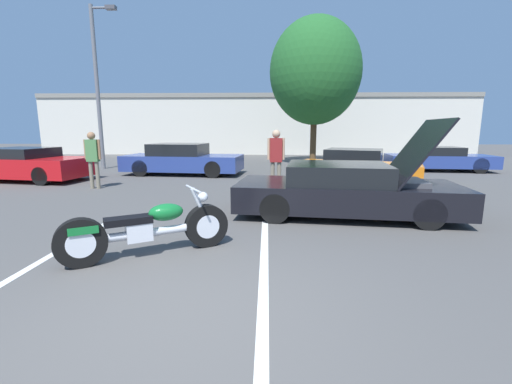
{
  "coord_description": "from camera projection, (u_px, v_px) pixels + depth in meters",
  "views": [
    {
      "loc": [
        0.86,
        -3.1,
        1.87
      ],
      "look_at": [
        0.67,
        2.7,
        0.8
      ],
      "focal_mm": 24.0,
      "sensor_mm": 36.0,
      "label": 1
    }
  ],
  "objects": [
    {
      "name": "parked_car_left_row",
      "position": [
        25.0,
        165.0,
        12.52
      ],
      "size": [
        4.77,
        2.61,
        1.2
      ],
      "rotation": [
        0.0,
        0.0,
        -0.15
      ],
      "color": "red",
      "rests_on": "ground"
    },
    {
      "name": "spectator_by_show_car",
      "position": [
        276.0,
        155.0,
        10.21
      ],
      "size": [
        0.52,
        0.24,
        1.85
      ],
      "color": "gray",
      "rests_on": "ground"
    },
    {
      "name": "far_building",
      "position": [
        256.0,
        123.0,
        26.65
      ],
      "size": [
        32.0,
        4.2,
        4.4
      ],
      "color": "beige",
      "rests_on": "ground"
    },
    {
      "name": "parked_car_right_row",
      "position": [
        438.0,
        159.0,
        15.43
      ],
      "size": [
        4.59,
        2.21,
        1.08
      ],
      "rotation": [
        0.0,
        0.0,
        -0.1
      ],
      "color": "navy",
      "rests_on": "ground"
    },
    {
      "name": "spectator_near_motorcycle",
      "position": [
        93.0,
        155.0,
        10.71
      ],
      "size": [
        0.52,
        0.23,
        1.78
      ],
      "color": "gray",
      "rests_on": "ground"
    },
    {
      "name": "parking_stripe_foreground",
      "position": [
        31.0,
        267.0,
        4.7
      ],
      "size": [
        0.12,
        5.01,
        0.01
      ],
      "primitive_type": "cube",
      "color": "white",
      "rests_on": "ground"
    },
    {
      "name": "parked_car_mid_left_row",
      "position": [
        182.0,
        160.0,
        14.2
      ],
      "size": [
        4.96,
        2.41,
        1.28
      ],
      "rotation": [
        0.0,
        0.0,
        -0.11
      ],
      "color": "navy",
      "rests_on": "ground"
    },
    {
      "name": "ground_plane",
      "position": [
        180.0,
        319.0,
        3.41
      ],
      "size": [
        80.0,
        80.0,
        0.0
      ],
      "primitive_type": "plane",
      "color": "#514F4C"
    },
    {
      "name": "motorcycle",
      "position": [
        148.0,
        229.0,
        5.06
      ],
      "size": [
        2.24,
        1.37,
        0.98
      ],
      "rotation": [
        0.0,
        0.0,
        0.52
      ],
      "color": "black",
      "rests_on": "ground"
    },
    {
      "name": "parking_stripe_middle",
      "position": [
        264.0,
        270.0,
        4.6
      ],
      "size": [
        0.12,
        5.01,
        0.01
      ],
      "primitive_type": "cube",
      "color": "white",
      "rests_on": "ground"
    },
    {
      "name": "show_car_hood_open",
      "position": [
        346.0,
        190.0,
        7.43
      ],
      "size": [
        4.89,
        2.49,
        2.07
      ],
      "rotation": [
        0.0,
        0.0,
        -0.13
      ],
      "color": "black",
      "rests_on": "ground"
    },
    {
      "name": "parked_car_mid_right_row",
      "position": [
        357.0,
        166.0,
        12.37
      ],
      "size": [
        4.58,
        3.16,
        1.16
      ],
      "rotation": [
        0.0,
        0.0,
        -0.37
      ],
      "color": "orange",
      "rests_on": "ground"
    },
    {
      "name": "light_pole",
      "position": [
        98.0,
        81.0,
        15.62
      ],
      "size": [
        1.21,
        0.28,
        7.27
      ],
      "color": "slate",
      "rests_on": "ground"
    },
    {
      "name": "tree_background",
      "position": [
        315.0,
        72.0,
        17.31
      ],
      "size": [
        4.62,
        4.62,
        7.38
      ],
      "color": "brown",
      "rests_on": "ground"
    }
  ]
}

